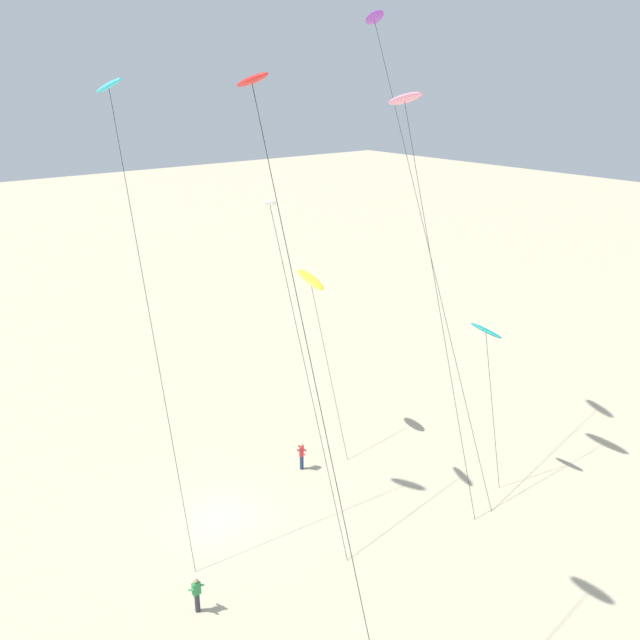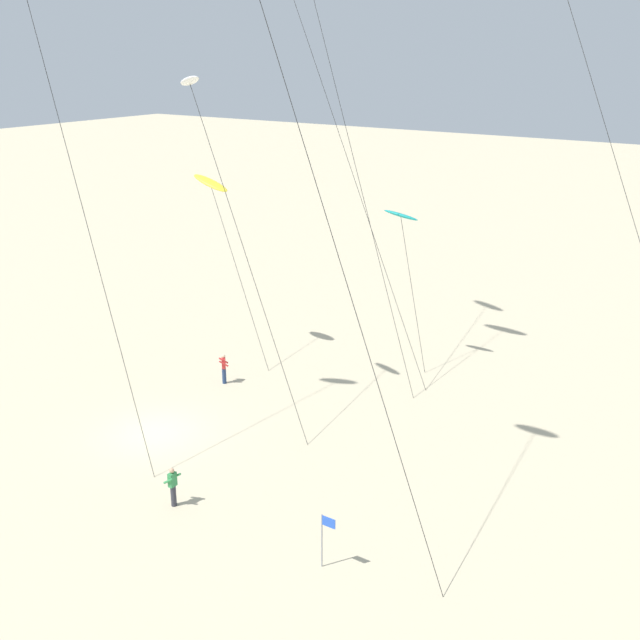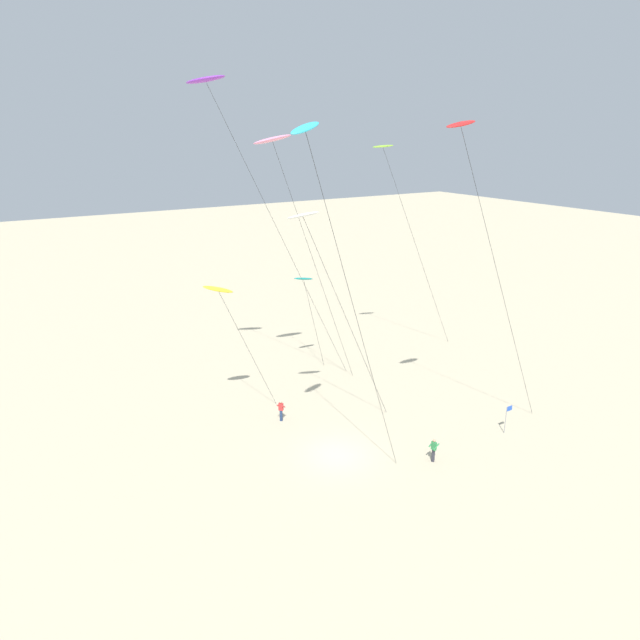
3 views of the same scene
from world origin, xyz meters
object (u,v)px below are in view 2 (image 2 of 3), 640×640
Objects in this scene: kite_yellow at (211,184)px; kite_flyer_middle at (173,486)px; marker_flag at (325,531)px; kite_lime at (569,3)px; kite_teal at (401,217)px; kite_flyer_nearest at (224,368)px; kite_white at (192,88)px.

kite_flyer_middle is (9.20, -13.31, -9.05)m from kite_yellow.
marker_flag is at bearing 0.71° from kite_flyer_middle.
marker_flag is at bearing -94.33° from kite_lime.
kite_teal is at bearing 111.09° from marker_flag.
kite_lime is at bearing 25.66° from kite_flyer_nearest.
kite_yellow is 5.03× the size of marker_flag.
kite_flyer_middle is at bearing -59.17° from kite_flyer_nearest.
kite_flyer_middle is at bearing -55.34° from kite_yellow.
kite_flyer_middle is (5.15, -7.82, -14.49)m from kite_white.
kite_lime is 11.83× the size of kite_flyer_middle.
kite_yellow is at bearing -155.49° from kite_teal.
kite_flyer_nearest is (-6.37, -7.53, -7.57)m from kite_teal.
kite_yellow reaches higher than kite_flyer_middle.
kite_white is 14.70m from kite_flyer_nearest.
kite_lime is 11.83× the size of kite_flyer_nearest.
kite_white is 17.25m from kite_flyer_middle.
kite_yellow is 22.63m from marker_flag.
marker_flag is (13.15, -10.04, 0.60)m from kite_flyer_nearest.
kite_white is at bearing 123.35° from kite_flyer_middle.
kite_flyer_nearest is at bearing -45.24° from kite_yellow.
marker_flag is (16.30, -13.23, -8.45)m from kite_yellow.
kite_teal is 5.33× the size of kite_flyer_nearest.
kite_flyer_middle is (-8.39, -17.06, -17.97)m from kite_lime.
kite_teal reaches higher than marker_flag.
kite_teal is at bearing 60.90° from kite_white.
kite_teal is 20.08m from marker_flag.
kite_flyer_middle is at bearing -179.29° from marker_flag.
kite_lime reaches higher than kite_flyer_middle.
kite_white is 9.61× the size of kite_flyer_middle.
kite_flyer_nearest is (-0.90, 2.31, -14.49)m from kite_white.
kite_flyer_nearest is at bearing 111.24° from kite_white.
kite_lime is 2.22× the size of kite_teal.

